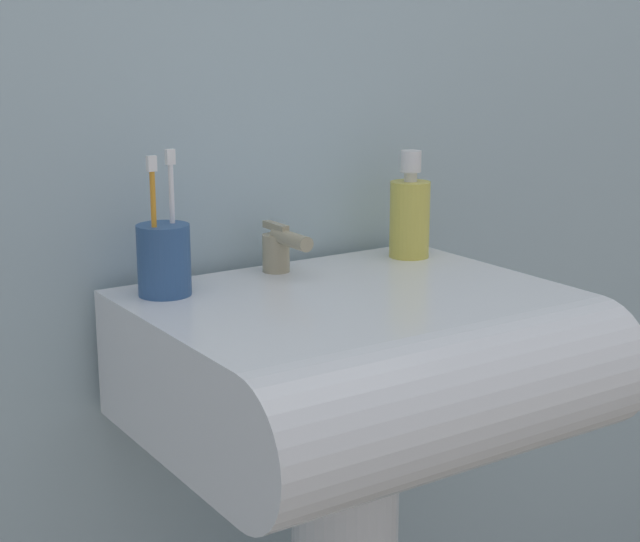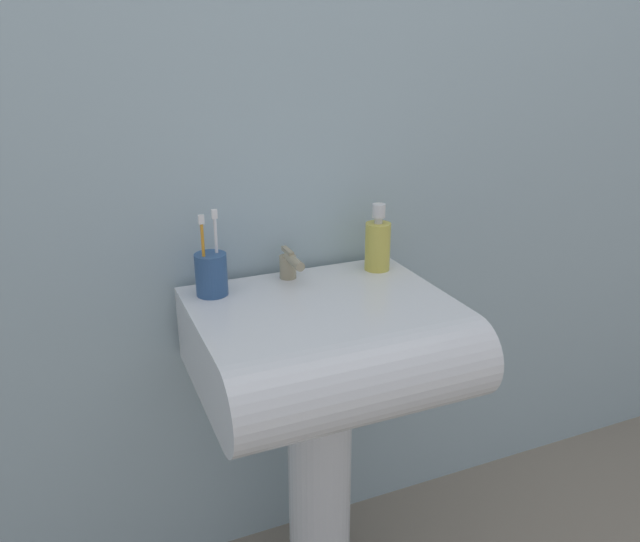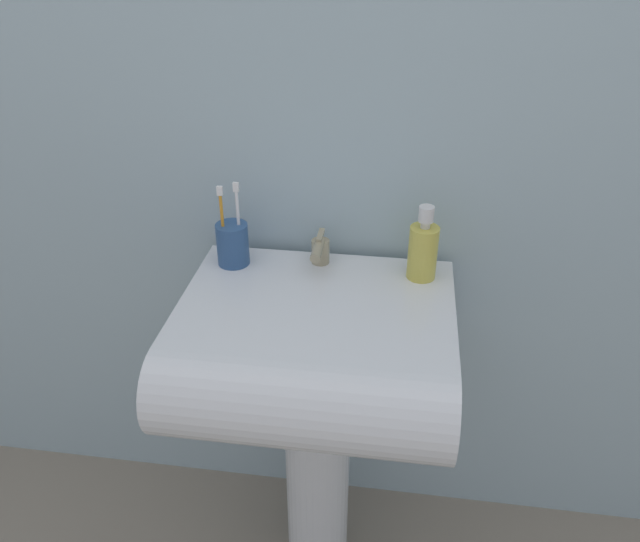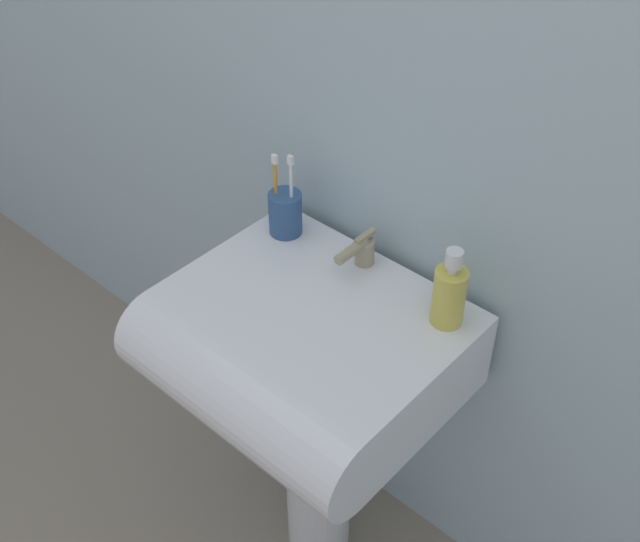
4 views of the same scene
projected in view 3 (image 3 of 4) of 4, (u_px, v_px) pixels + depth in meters
name	position (u px, v px, depth m)	size (l,w,h in m)	color
wall_back	(334.00, 71.00, 1.27)	(5.00, 0.05, 2.40)	#9EB7C1
sink_pedestal	(318.00, 468.00, 1.52)	(0.15, 0.15, 0.62)	white
sink_basin	(313.00, 354.00, 1.26)	(0.56, 0.49, 0.18)	white
faucet	(320.00, 250.00, 1.37)	(0.04, 0.11, 0.07)	tan
toothbrush_cup	(233.00, 243.00, 1.37)	(0.07, 0.07, 0.19)	#2D5184
soap_bottle	(423.00, 250.00, 1.31)	(0.06, 0.06, 0.17)	gold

